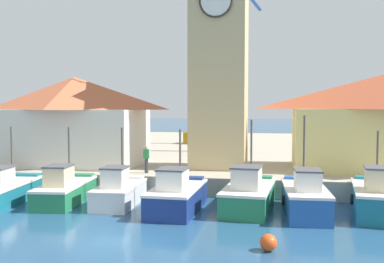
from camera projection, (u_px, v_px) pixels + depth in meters
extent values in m
plane|color=navy|center=(103.00, 243.00, 16.48)|extent=(300.00, 300.00, 0.00)
cube|color=#A89E89|center=(212.00, 150.00, 44.72)|extent=(120.00, 40.00, 1.07)
cube|color=#196B7F|center=(7.00, 193.00, 23.39)|extent=(2.30, 5.15, 0.93)
cube|color=#196B7F|center=(26.00, 176.00, 25.59)|extent=(1.60, 0.75, 0.24)
cube|color=silver|center=(7.00, 184.00, 23.36)|extent=(2.37, 5.21, 0.12)
cylinder|color=#4C4742|center=(12.00, 154.00, 23.89)|extent=(0.10, 0.10, 2.89)
cube|color=#237A4C|center=(66.00, 194.00, 23.33)|extent=(2.28, 5.08, 0.93)
cube|color=#237A4C|center=(80.00, 176.00, 25.50)|extent=(1.58, 0.75, 0.24)
cube|color=silver|center=(65.00, 184.00, 23.30)|extent=(2.35, 5.15, 0.12)
cube|color=beige|center=(59.00, 176.00, 22.41)|extent=(1.22, 1.58, 0.95)
cube|color=#4C4C51|center=(59.00, 166.00, 22.38)|extent=(1.31, 1.67, 0.08)
cylinder|color=#4C4742|center=(69.00, 154.00, 23.82)|extent=(0.10, 0.10, 2.87)
torus|color=black|center=(49.00, 192.00, 23.66)|extent=(0.17, 0.53, 0.52)
cube|color=silver|center=(119.00, 196.00, 22.87)|extent=(2.00, 4.37, 0.92)
cube|color=silver|center=(130.00, 178.00, 24.71)|extent=(1.55, 0.67, 0.24)
cube|color=silver|center=(119.00, 186.00, 22.84)|extent=(2.06, 4.44, 0.12)
cube|color=silver|center=(115.00, 178.00, 22.06)|extent=(1.14, 1.34, 0.94)
cube|color=#4C4C51|center=(115.00, 168.00, 22.03)|extent=(1.22, 1.42, 0.08)
cylinder|color=#4C4742|center=(122.00, 155.00, 23.28)|extent=(0.10, 0.10, 2.89)
torus|color=black|center=(102.00, 194.00, 23.21)|extent=(0.15, 0.53, 0.52)
cube|color=navy|center=(177.00, 200.00, 21.48)|extent=(2.14, 4.91, 1.08)
cube|color=navy|center=(187.00, 179.00, 23.57)|extent=(1.73, 0.65, 0.24)
cube|color=silver|center=(177.00, 187.00, 21.44)|extent=(2.20, 4.97, 0.12)
cube|color=silver|center=(173.00, 180.00, 20.58)|extent=(1.25, 1.49, 0.92)
cube|color=#4C4C51|center=(173.00, 169.00, 20.55)|extent=(1.33, 1.57, 0.08)
cylinder|color=#4C4742|center=(180.00, 157.00, 21.95)|extent=(0.10, 0.10, 2.69)
torus|color=black|center=(157.00, 198.00, 21.94)|extent=(0.13, 0.52, 0.52)
cube|color=#237A4C|center=(249.00, 198.00, 21.86)|extent=(2.51, 5.34, 1.06)
cube|color=#237A4C|center=(255.00, 178.00, 24.08)|extent=(1.81, 0.75, 0.24)
cube|color=silver|center=(249.00, 187.00, 21.83)|extent=(2.58, 5.41, 0.12)
cube|color=beige|center=(247.00, 178.00, 20.92)|extent=(1.38, 1.66, 0.99)
cube|color=#4C4C51|center=(247.00, 167.00, 20.89)|extent=(1.46, 1.74, 0.08)
cylinder|color=#4C4742|center=(251.00, 151.00, 22.35)|extent=(0.10, 0.10, 3.18)
torus|color=black|center=(227.00, 196.00, 22.41)|extent=(0.16, 0.53, 0.52)
cube|color=#2356A8|center=(305.00, 202.00, 20.87)|extent=(2.06, 5.06, 1.17)
cube|color=#2356A8|center=(300.00, 179.00, 23.03)|extent=(1.56, 0.68, 0.24)
cube|color=silver|center=(305.00, 188.00, 20.83)|extent=(2.12, 5.12, 0.12)
cube|color=silver|center=(308.00, 181.00, 19.94)|extent=(1.15, 1.54, 0.87)
cube|color=#4C4C51|center=(308.00, 170.00, 19.91)|extent=(1.24, 1.63, 0.08)
cylinder|color=#4C4742|center=(304.00, 150.00, 21.34)|extent=(0.10, 0.10, 3.30)
torus|color=black|center=(283.00, 200.00, 21.24)|extent=(0.15, 0.53, 0.52)
cube|color=#196B7F|center=(378.00, 202.00, 20.75)|extent=(2.65, 5.20, 1.19)
cube|color=#196B7F|center=(374.00, 179.00, 22.85)|extent=(1.83, 0.80, 0.24)
cube|color=silver|center=(378.00, 188.00, 20.71)|extent=(2.71, 5.27, 0.12)
cube|color=beige|center=(380.00, 179.00, 19.84)|extent=(1.42, 1.63, 0.97)
cube|color=#4C4C51|center=(381.00, 168.00, 19.81)|extent=(1.50, 1.72, 0.08)
cylinder|color=#4C4742|center=(377.00, 158.00, 21.22)|extent=(0.10, 0.10, 2.55)
torus|color=black|center=(352.00, 199.00, 21.31)|extent=(0.18, 0.53, 0.52)
cube|color=tan|center=(219.00, 76.00, 28.52)|extent=(3.45, 3.45, 11.72)
cylinder|color=white|center=(216.00, 1.00, 26.51)|extent=(1.90, 0.12, 1.90)
torus|color=#332D23|center=(216.00, 0.00, 26.47)|extent=(2.02, 0.12, 2.02)
cube|color=silver|center=(75.00, 137.00, 30.22)|extent=(8.89, 5.60, 3.71)
pyramid|color=#C1603D|center=(74.00, 93.00, 30.05)|extent=(9.29, 6.00, 2.18)
cube|color=#E5D17A|center=(384.00, 139.00, 27.69)|extent=(10.87, 5.78, 3.77)
cube|color=navy|center=(221.00, 145.00, 38.53)|extent=(2.00, 2.00, 1.20)
cylinder|color=#284C93|center=(221.00, 52.00, 38.06)|extent=(0.56, 0.56, 14.62)
cube|color=#976E11|center=(194.00, 138.00, 46.51)|extent=(2.00, 2.00, 1.20)
cylinder|color=gold|center=(194.00, 64.00, 46.06)|extent=(0.56, 0.56, 14.08)
cylinder|color=gold|center=(191.00, 10.00, 49.16)|extent=(2.28, 6.93, 2.91)
cube|color=#4C4C4C|center=(196.00, 14.00, 44.47)|extent=(1.00, 1.00, 1.00)
sphere|color=#E54C19|center=(268.00, 243.00, 15.58)|extent=(0.60, 0.60, 0.60)
cylinder|color=#33333D|center=(147.00, 166.00, 26.45)|extent=(0.22, 0.22, 0.85)
cube|color=#338C4C|center=(146.00, 154.00, 26.40)|extent=(0.34, 0.22, 0.56)
sphere|color=tan|center=(146.00, 147.00, 26.38)|extent=(0.20, 0.20, 0.20)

